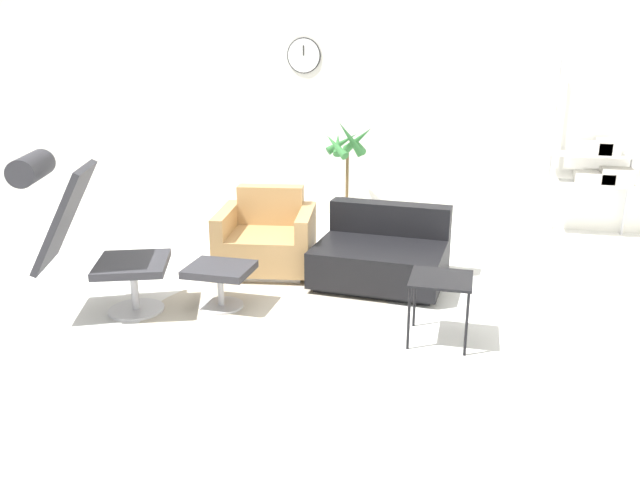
{
  "coord_description": "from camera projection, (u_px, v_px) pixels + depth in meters",
  "views": [
    {
      "loc": [
        1.37,
        -4.47,
        2.02
      ],
      "look_at": [
        0.19,
        0.17,
        0.55
      ],
      "focal_mm": 35.0,
      "sensor_mm": 36.0,
      "label": 1
    }
  ],
  "objects": [
    {
      "name": "ground_plane",
      "position": [
        292.0,
        309.0,
        5.06
      ],
      "size": [
        12.0,
        12.0,
        0.0
      ],
      "primitive_type": "plane",
      "color": "silver"
    },
    {
      "name": "couch_low",
      "position": [
        382.0,
        256.0,
        5.6
      ],
      "size": [
        1.17,
        1.0,
        0.65
      ],
      "rotation": [
        0.0,
        0.0,
        3.08
      ],
      "color": "black",
      "rests_on": "ground_plane"
    },
    {
      "name": "potted_plant",
      "position": [
        347.0,
        185.0,
        7.32
      ],
      "size": [
        0.61,
        0.62,
        1.26
      ],
      "color": "silver",
      "rests_on": "ground_plane"
    },
    {
      "name": "side_table",
      "position": [
        441.0,
        285.0,
        4.39
      ],
      "size": [
        0.43,
        0.43,
        0.48
      ],
      "color": "black",
      "rests_on": "ground_plane"
    },
    {
      "name": "ottoman",
      "position": [
        220.0,
        276.0,
        5.02
      ],
      "size": [
        0.51,
        0.43,
        0.35
      ],
      "color": "#BCBCC1",
      "rests_on": "ground_plane"
    },
    {
      "name": "armchair_red",
      "position": [
        267.0,
        241.0,
        5.9
      ],
      "size": [
        0.99,
        0.93,
        0.75
      ],
      "rotation": [
        0.0,
        0.0,
        3.31
      ],
      "color": "silver",
      "rests_on": "ground_plane"
    },
    {
      "name": "round_rug",
      "position": [
        270.0,
        319.0,
        4.87
      ],
      "size": [
        2.01,
        2.01,
        0.01
      ],
      "color": "#BCB29E",
      "rests_on": "ground_plane"
    },
    {
      "name": "lounge_chair",
      "position": [
        79.0,
        222.0,
        4.76
      ],
      "size": [
        1.16,
        0.89,
        1.28
      ],
      "rotation": [
        0.0,
        0.0,
        -1.2
      ],
      "color": "#BCBCC1",
      "rests_on": "ground_plane"
    },
    {
      "name": "shelf_unit",
      "position": [
        600.0,
        164.0,
        6.8
      ],
      "size": [
        0.91,
        0.28,
        1.91
      ],
      "color": "#BCBCC1",
      "rests_on": "ground_plane"
    },
    {
      "name": "wall_back",
      "position": [
        364.0,
        103.0,
        7.48
      ],
      "size": [
        12.0,
        0.09,
        2.8
      ],
      "color": "silver",
      "rests_on": "ground_plane"
    }
  ]
}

